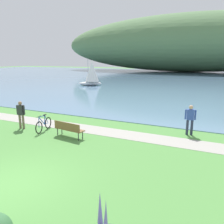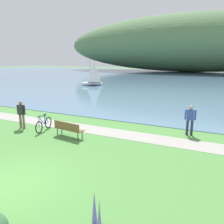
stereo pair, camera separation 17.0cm
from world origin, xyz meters
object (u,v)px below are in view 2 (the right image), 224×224
object	(u,v)px
bicycle_leaning_near_bench	(44,124)
person_at_shoreline	(190,118)
sailboat_nearest_to_shore	(94,73)
person_on_the_grass	(21,113)
park_bench_near_camera	(68,128)

from	to	relation	value
bicycle_leaning_near_bench	person_at_shoreline	bearing A→B (deg)	20.35
person_at_shoreline	sailboat_nearest_to_shore	xyz separation A→B (m)	(-17.26, 18.81, 1.05)
person_on_the_grass	sailboat_nearest_to_shore	distance (m)	23.32
person_at_shoreline	park_bench_near_camera	bearing A→B (deg)	-151.07
bicycle_leaning_near_bench	person_on_the_grass	world-z (taller)	person_on_the_grass
bicycle_leaning_near_bench	sailboat_nearest_to_shore	size ratio (longest dim) A/B	0.41
sailboat_nearest_to_shore	park_bench_near_camera	bearing A→B (deg)	-62.80
person_at_shoreline	bicycle_leaning_near_bench	bearing A→B (deg)	-159.65
bicycle_leaning_near_bench	person_on_the_grass	size ratio (longest dim) A/B	1.02
bicycle_leaning_near_bench	sailboat_nearest_to_shore	world-z (taller)	sailboat_nearest_to_shore
park_bench_near_camera	bicycle_leaning_near_bench	xyz separation A→B (m)	(-2.03, 0.32, -0.12)
person_on_the_grass	park_bench_near_camera	bearing A→B (deg)	-1.90
bicycle_leaning_near_bench	person_at_shoreline	size ratio (longest dim) A/B	1.02
person_at_shoreline	sailboat_nearest_to_shore	distance (m)	25.55
park_bench_near_camera	sailboat_nearest_to_shore	bearing A→B (deg)	117.20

